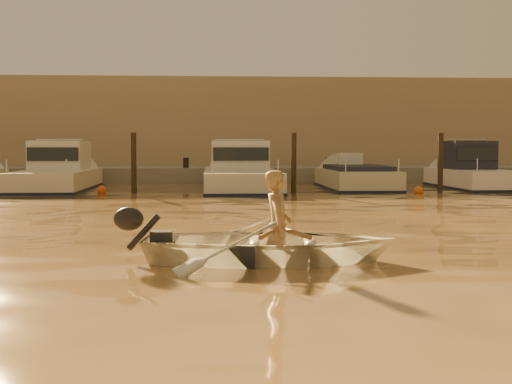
{
  "coord_description": "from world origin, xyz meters",
  "views": [
    {
      "loc": [
        -2.99,
        -9.85,
        1.57
      ],
      "look_at": [
        -2.18,
        2.72,
        0.75
      ],
      "focal_mm": 50.0,
      "sensor_mm": 36.0,
      "label": 1
    }
  ],
  "objects": [
    {
      "name": "ground_plane",
      "position": [
        0.0,
        0.0,
        0.0
      ],
      "size": [
        160.0,
        160.0,
        0.0
      ],
      "primitive_type": "plane",
      "color": "brown",
      "rests_on": "ground"
    },
    {
      "name": "piling_3",
      "position": [
        4.8,
        13.8,
        0.9
      ],
      "size": [
        0.18,
        0.18,
        2.2
      ],
      "primitive_type": "cylinder",
      "color": "#2D2319",
      "rests_on": "ground_plane"
    },
    {
      "name": "person",
      "position": [
        -2.08,
        -0.28,
        0.47
      ],
      "size": [
        0.41,
        0.58,
        1.54
      ],
      "primitive_type": "imported",
      "rotation": [
        0.0,
        0.0,
        1.5
      ],
      "color": "#98744C",
      "rests_on": "dinghy"
    },
    {
      "name": "oar_starboard",
      "position": [
        -2.13,
        -0.28,
        0.42
      ],
      "size": [
        0.56,
        2.05,
        0.13
      ],
      "primitive_type": "cylinder",
      "rotation": [
        1.54,
        0.0,
        -0.24
      ],
      "color": "brown",
      "rests_on": "dinghy"
    },
    {
      "name": "quay",
      "position": [
        0.0,
        21.5,
        0.15
      ],
      "size": [
        52.0,
        4.0,
        1.0
      ],
      "primitive_type": "cube",
      "color": "gray",
      "rests_on": "ground_plane"
    },
    {
      "name": "piling_1",
      "position": [
        -5.5,
        13.8,
        0.9
      ],
      "size": [
        0.18,
        0.18,
        2.2
      ],
      "primitive_type": "cylinder",
      "color": "#2D2319",
      "rests_on": "ground_plane"
    },
    {
      "name": "fender_b",
      "position": [
        -6.59,
        14.0,
        0.1
      ],
      "size": [
        0.3,
        0.3,
        0.3
      ],
      "primitive_type": "sphere",
      "color": "#DF501A",
      "rests_on": "ground_plane"
    },
    {
      "name": "fender_d",
      "position": [
        3.83,
        13.04,
        0.1
      ],
      "size": [
        0.3,
        0.3,
        0.3
      ],
      "primitive_type": "sphere",
      "color": "#D95F19",
      "rests_on": "ground_plane"
    },
    {
      "name": "outboard_motor",
      "position": [
        -3.67,
        -0.17,
        0.28
      ],
      "size": [
        0.93,
        0.46,
        0.7
      ],
      "primitive_type": null,
      "rotation": [
        0.0,
        0.0,
        -0.07
      ],
      "color": "black",
      "rests_on": "dinghy"
    },
    {
      "name": "moored_boat_3",
      "position": [
        2.35,
        16.0,
        0.22
      ],
      "size": [
        2.22,
        6.35,
        0.95
      ],
      "primitive_type": null,
      "color": "beige",
      "rests_on": "ground_plane"
    },
    {
      "name": "piling_2",
      "position": [
        -0.2,
        13.8,
        0.9
      ],
      "size": [
        0.18,
        0.18,
        2.2
      ],
      "primitive_type": "cylinder",
      "color": "#2D2319",
      "rests_on": "ground_plane"
    },
    {
      "name": "dinghy",
      "position": [
        -2.18,
        -0.28,
        0.23
      ],
      "size": [
        3.57,
        2.67,
        0.71
      ],
      "primitive_type": "imported",
      "rotation": [
        0.0,
        0.0,
        1.5
      ],
      "color": "silver",
      "rests_on": "ground_plane"
    },
    {
      "name": "moored_boat_2",
      "position": [
        -1.9,
        16.0,
        0.62
      ],
      "size": [
        2.58,
        8.54,
        1.75
      ],
      "primitive_type": null,
      "color": "beige",
      "rests_on": "ground_plane"
    },
    {
      "name": "waterfront_building",
      "position": [
        0.0,
        27.0,
        2.4
      ],
      "size": [
        46.0,
        7.0,
        4.8
      ],
      "primitive_type": "cube",
      "color": "#9E8466",
      "rests_on": "quay"
    },
    {
      "name": "fender_c",
      "position": [
        -1.75,
        12.44,
        0.1
      ],
      "size": [
        0.3,
        0.3,
        0.3
      ],
      "primitive_type": "sphere",
      "color": "silver",
      "rests_on": "ground_plane"
    },
    {
      "name": "moored_boat_1",
      "position": [
        -8.47,
        16.0,
        0.62
      ],
      "size": [
        2.33,
        6.89,
        1.75
      ],
      "primitive_type": null,
      "color": "beige",
      "rests_on": "ground_plane"
    },
    {
      "name": "moored_boat_4",
      "position": [
        6.72,
        16.0,
        0.62
      ],
      "size": [
        1.99,
        6.23,
        1.75
      ],
      "primitive_type": null,
      "color": "white",
      "rests_on": "ground_plane"
    },
    {
      "name": "oar_port",
      "position": [
        -1.93,
        -0.29,
        0.42
      ],
      "size": [
        0.35,
        2.09,
        0.13
      ],
      "primitive_type": "cylinder",
      "rotation": [
        1.54,
        0.0,
        0.14
      ],
      "color": "brown",
      "rests_on": "dinghy"
    }
  ]
}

